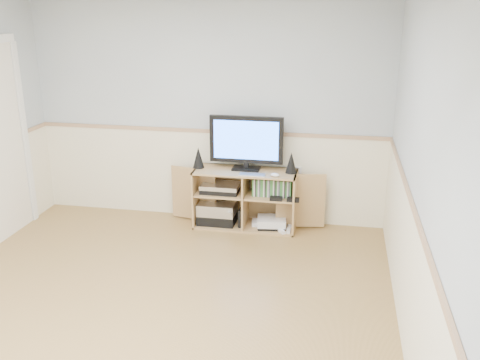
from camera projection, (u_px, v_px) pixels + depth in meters
The scene contains 11 objects.
room at pixel (130, 169), 3.95m from camera, with size 4.04×4.54×2.54m.
media_cabinet at pixel (246, 197), 5.94m from camera, with size 1.74×0.42×0.65m.
monitor at pixel (246, 141), 5.74m from camera, with size 0.80×0.18×0.59m.
speaker_left at pixel (198, 158), 5.87m from camera, with size 0.13×0.13×0.23m, color black.
speaker_right at pixel (291, 163), 5.69m from camera, with size 0.12×0.12×0.23m, color black.
keyboard at pixel (252, 175), 5.64m from camera, with size 0.28×0.11×0.01m, color silver.
mouse at pixel (275, 175), 5.60m from camera, with size 0.10×0.06×0.04m, color white.
av_components at pixel (219, 206), 5.98m from camera, with size 0.51×0.31×0.47m.
game_consoles at pixel (271, 223), 5.91m from camera, with size 0.46×0.30×0.11m.
game_cases at pixel (272, 187), 5.77m from camera, with size 0.42×0.14×0.19m, color #3F8C3F.
wall_outlet at pixel (296, 172), 5.92m from camera, with size 0.12×0.03×0.12m, color white.
Camera 1 is at (1.44, -3.43, 2.38)m, focal length 40.00 mm.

